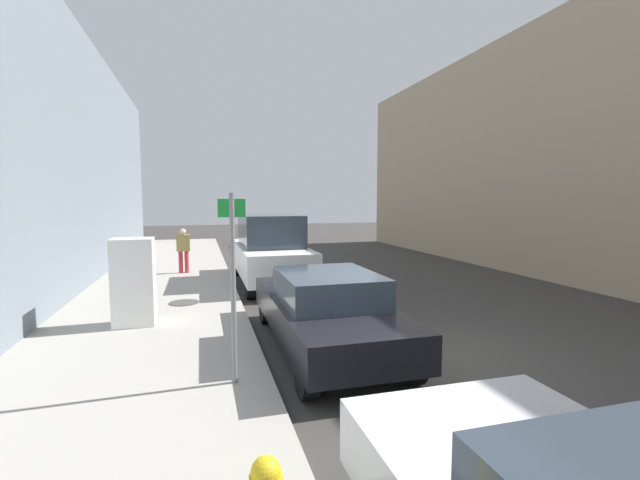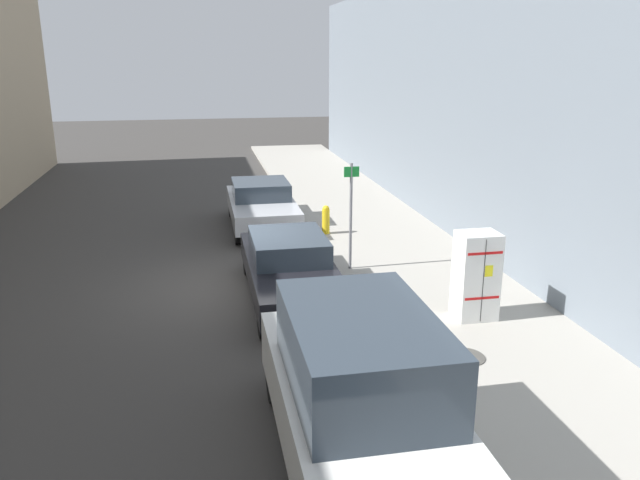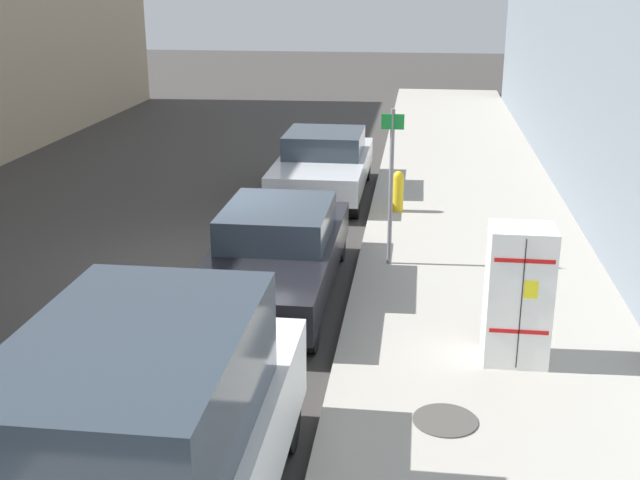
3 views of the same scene
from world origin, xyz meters
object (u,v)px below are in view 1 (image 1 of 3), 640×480
Objects in this scene: street_sign_post at (233,278)px; parked_sedan_dark at (325,309)px; discarded_refrigerator at (134,282)px; parked_van_white at (270,250)px; pedestrian_walking_far at (183,248)px.

parked_sedan_dark is at bearing 38.20° from street_sign_post.
parked_van_white is (3.36, 4.01, 0.08)m from discarded_refrigerator.
parked_sedan_dark is at bearing -90.00° from parked_van_white.
discarded_refrigerator is 3.92m from parked_sedan_dark.
discarded_refrigerator is 6.13m from pedestrian_walking_far.
parked_van_white is at bearing -179.37° from pedestrian_walking_far.
street_sign_post is at bearing -141.80° from parked_sedan_dark.
discarded_refrigerator is 5.23m from parked_van_white.
parked_van_white is at bearing 50.06° from discarded_refrigerator.
parked_van_white is (1.66, 7.31, -0.50)m from street_sign_post.
parked_van_white reaches higher than discarded_refrigerator.
discarded_refrigerator is 1.14× the size of pedestrian_walking_far.
discarded_refrigerator is 0.67× the size of street_sign_post.
street_sign_post is at bearing -62.83° from discarded_refrigerator.
discarded_refrigerator is at bearing -129.94° from parked_van_white.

